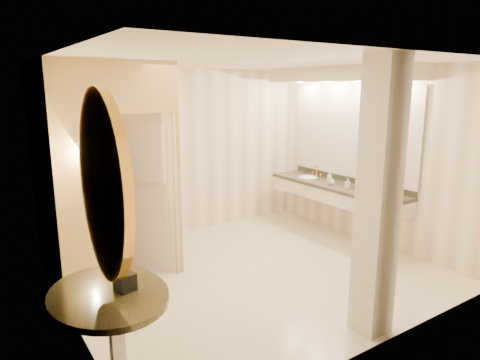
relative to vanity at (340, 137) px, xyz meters
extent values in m
plane|color=silver|center=(-1.98, -0.40, -1.63)|extent=(4.50, 4.50, 0.00)
plane|color=silver|center=(-1.98, -0.40, 1.07)|extent=(4.50, 4.50, 0.00)
cube|color=white|center=(-1.98, 1.60, -0.28)|extent=(4.50, 0.02, 2.70)
cube|color=white|center=(-1.98, -2.40, -0.28)|extent=(4.50, 0.02, 2.70)
cube|color=white|center=(-4.23, -0.40, -0.28)|extent=(0.02, 4.00, 2.70)
cube|color=white|center=(0.27, -0.40, -0.28)|extent=(0.02, 4.00, 2.70)
cube|color=#D2B96E|center=(-2.78, 0.85, -0.28)|extent=(0.10, 1.50, 2.70)
cube|color=#D2B96E|center=(-3.90, 0.10, -0.28)|extent=(0.65, 0.10, 2.70)
cube|color=#D2B96E|center=(-3.18, 0.10, 0.77)|extent=(0.80, 0.10, 0.60)
cube|color=beige|center=(-3.06, 0.39, -0.58)|extent=(0.60, 0.61, 2.10)
cylinder|color=#CD8F41|center=(-3.90, 0.03, -0.08)|extent=(0.03, 0.03, 0.30)
cone|color=beige|center=(-3.90, 0.03, 0.12)|extent=(0.14, 0.14, 0.14)
cube|color=beige|center=(-0.03, 0.00, -0.90)|extent=(0.60, 2.48, 0.24)
cube|color=black|center=(-0.03, 0.00, -0.78)|extent=(0.64, 2.52, 0.05)
cube|color=black|center=(0.25, 0.00, -0.71)|extent=(0.03, 2.48, 0.10)
ellipsoid|color=white|center=(-0.03, -0.67, -0.80)|extent=(0.40, 0.44, 0.15)
cylinder|color=#CD8F41|center=(0.17, -0.67, -0.67)|extent=(0.03, 0.03, 0.22)
ellipsoid|color=white|center=(-0.03, 0.67, -0.80)|extent=(0.40, 0.44, 0.15)
cylinder|color=#CD8F41|center=(0.17, 0.67, -0.67)|extent=(0.03, 0.03, 0.22)
cube|color=white|center=(0.25, 0.00, 0.07)|extent=(0.03, 2.48, 1.40)
cube|color=beige|center=(-0.03, 0.00, 0.96)|extent=(0.75, 2.68, 0.22)
cylinder|color=black|center=(-4.21, -1.67, -0.78)|extent=(1.09, 1.09, 0.05)
cube|color=beige|center=(-4.17, -1.67, -1.08)|extent=(0.10, 0.10, 0.60)
cylinder|color=#EDB245|center=(-4.19, -1.67, 0.07)|extent=(0.07, 1.09, 1.09)
cylinder|color=white|center=(-4.15, -1.67, 0.07)|extent=(0.02, 0.87, 0.87)
cube|color=beige|center=(-1.77, -2.17, -0.28)|extent=(0.31, 0.31, 2.70)
cube|color=black|center=(-4.09, -1.70, -0.69)|extent=(0.16, 0.16, 0.13)
imported|color=white|center=(-3.73, 1.04, -1.22)|extent=(0.52, 0.84, 0.82)
imported|color=beige|center=(-0.10, -0.28, -0.68)|extent=(0.08, 0.08, 0.15)
imported|color=silver|center=(-0.12, 0.01, -0.70)|extent=(0.10, 0.10, 0.11)
imported|color=#C6B28C|center=(-0.11, 0.09, -0.65)|extent=(0.10, 0.10, 0.20)
camera|label=1|loc=(-5.03, -4.70, 0.76)|focal=32.00mm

